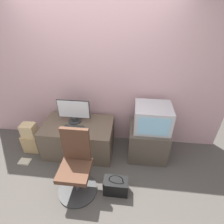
# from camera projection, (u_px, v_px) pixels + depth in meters

# --- Properties ---
(ground_plane) EXTENTS (12.00, 12.00, 0.00)m
(ground_plane) POSITION_uv_depth(u_px,v_px,m) (83.00, 196.00, 2.46)
(ground_plane) COLOR #4C4742
(wall_back) EXTENTS (4.40, 0.05, 2.60)m
(wall_back) POSITION_uv_depth(u_px,v_px,m) (96.00, 75.00, 2.86)
(wall_back) COLOR #CC9EA3
(wall_back) RESTS_ON ground_plane
(desk) EXTENTS (1.17, 0.70, 0.58)m
(desk) POSITION_uv_depth(u_px,v_px,m) (79.00, 138.00, 3.08)
(desk) COLOR brown
(desk) RESTS_ON ground_plane
(side_stand) EXTENTS (0.63, 0.57, 0.58)m
(side_stand) POSITION_uv_depth(u_px,v_px,m) (147.00, 141.00, 2.99)
(side_stand) COLOR #4C4238
(side_stand) RESTS_ON ground_plane
(main_monitor) EXTENTS (0.55, 0.22, 0.41)m
(main_monitor) POSITION_uv_depth(u_px,v_px,m) (74.00, 111.00, 2.90)
(main_monitor) COLOR #2D2D2D
(main_monitor) RESTS_ON desk
(keyboard) EXTENTS (0.32, 0.13, 0.01)m
(keyboard) POSITION_uv_depth(u_px,v_px,m) (73.00, 128.00, 2.83)
(keyboard) COLOR #2D2D2D
(keyboard) RESTS_ON desk
(mouse) EXTENTS (0.06, 0.04, 0.03)m
(mouse) POSITION_uv_depth(u_px,v_px,m) (88.00, 128.00, 2.81)
(mouse) COLOR #4C4C51
(mouse) RESTS_ON desk
(crt_tv) EXTENTS (0.56, 0.49, 0.40)m
(crt_tv) POSITION_uv_depth(u_px,v_px,m) (152.00, 118.00, 2.74)
(crt_tv) COLOR #B7B7BC
(crt_tv) RESTS_ON side_stand
(office_chair) EXTENTS (0.56, 0.56, 1.00)m
(office_chair) POSITION_uv_depth(u_px,v_px,m) (76.00, 169.00, 2.37)
(office_chair) COLOR #333333
(office_chair) RESTS_ON ground_plane
(cardboard_box_lower) EXTENTS (0.28, 0.24, 0.34)m
(cardboard_box_lower) POSITION_uv_depth(u_px,v_px,m) (33.00, 142.00, 3.15)
(cardboard_box_lower) COLOR tan
(cardboard_box_lower) RESTS_ON ground_plane
(cardboard_box_upper) EXTENTS (0.23, 0.18, 0.22)m
(cardboard_box_upper) POSITION_uv_depth(u_px,v_px,m) (29.00, 130.00, 3.00)
(cardboard_box_upper) COLOR #D1B27F
(cardboard_box_upper) RESTS_ON cardboard_box_lower
(handbag) EXTENTS (0.34, 0.19, 0.36)m
(handbag) POSITION_uv_depth(u_px,v_px,m) (116.00, 186.00, 2.46)
(handbag) COLOR black
(handbag) RESTS_ON ground_plane
(book) EXTENTS (0.19, 0.14, 0.02)m
(book) POSITION_uv_depth(u_px,v_px,m) (25.00, 162.00, 2.97)
(book) COLOR beige
(book) RESTS_ON ground_plane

